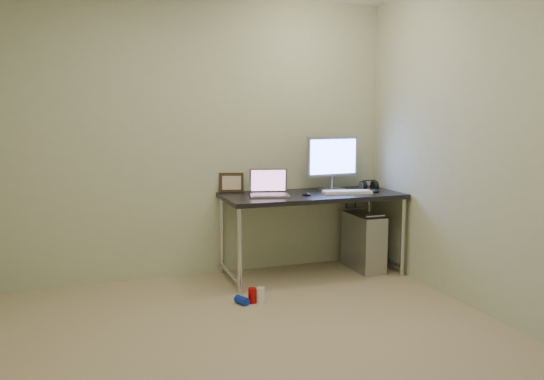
{
  "coord_description": "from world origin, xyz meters",
  "views": [
    {
      "loc": [
        -0.95,
        -2.95,
        1.43
      ],
      "look_at": [
        0.43,
        1.05,
        0.85
      ],
      "focal_mm": 35.0,
      "sensor_mm": 36.0,
      "label": 1
    }
  ],
  "objects": [
    {
      "name": "picture_frame",
      "position": [
        0.26,
        1.71,
        0.84
      ],
      "size": [
        0.23,
        0.13,
        0.18
      ],
      "primitive_type": "cube",
      "rotation": [
        -0.21,
        0.0,
        -0.3
      ],
      "color": "black",
      "rests_on": "desk"
    },
    {
      "name": "mouse_right",
      "position": [
        1.52,
        1.29,
        0.77
      ],
      "size": [
        0.1,
        0.13,
        0.04
      ],
      "primitive_type": "ellipsoid",
      "rotation": [
        0.0,
        0.0,
        -0.22
      ],
      "color": "black",
      "rests_on": "desk"
    },
    {
      "name": "wall_back",
      "position": [
        0.0,
        1.75,
        1.25
      ],
      "size": [
        3.5,
        0.02,
        2.5
      ],
      "primitive_type": "cube",
      "color": "beige",
      "rests_on": "ground"
    },
    {
      "name": "webcam",
      "position": [
        0.47,
        1.66,
        0.85
      ],
      "size": [
        0.05,
        0.04,
        0.13
      ],
      "rotation": [
        0.0,
        0.0,
        -0.17
      ],
      "color": "silver",
      "rests_on": "desk"
    },
    {
      "name": "cable_a",
      "position": [
        1.41,
        1.7,
        0.4
      ],
      "size": [
        0.01,
        0.16,
        0.69
      ],
      "primitive_type": "cylinder",
      "rotation": [
        0.21,
        0.0,
        0.0
      ],
      "color": "black",
      "rests_on": "ground"
    },
    {
      "name": "desk",
      "position": [
        0.93,
        1.4,
        0.67
      ],
      "size": [
        1.61,
        0.7,
        0.75
      ],
      "color": "black",
      "rests_on": "ground"
    },
    {
      "name": "cable_b",
      "position": [
        1.5,
        1.68,
        0.38
      ],
      "size": [
        0.02,
        0.11,
        0.71
      ],
      "primitive_type": "cylinder",
      "rotation": [
        0.14,
        0.0,
        0.09
      ],
      "color": "black",
      "rests_on": "ground"
    },
    {
      "name": "laptop",
      "position": [
        0.52,
        1.4,
        0.8
      ],
      "size": [
        0.39,
        0.35,
        0.23
      ],
      "rotation": [
        0.0,
        0.0,
        -0.24
      ],
      "color": "#9D9DA4",
      "rests_on": "desk"
    },
    {
      "name": "tower_computer",
      "position": [
        1.46,
        1.4,
        0.26
      ],
      "size": [
        0.22,
        0.51,
        0.56
      ],
      "rotation": [
        0.0,
        0.0,
        -0.0
      ],
      "color": "#A4A4A8",
      "rests_on": "ground"
    },
    {
      "name": "can_blue",
      "position": [
        0.11,
        0.84,
        0.03
      ],
      "size": [
        0.1,
        0.13,
        0.06
      ],
      "primitive_type": "cylinder",
      "rotation": [
        1.57,
        0.0,
        0.42
      ],
      "color": "#0D27C0",
      "rests_on": "ground"
    },
    {
      "name": "mouse_left",
      "position": [
        0.83,
        1.31,
        0.77
      ],
      "size": [
        0.09,
        0.11,
        0.03
      ],
      "primitive_type": "ellipsoid",
      "rotation": [
        0.0,
        0.0,
        0.26
      ],
      "color": "black",
      "rests_on": "desk"
    },
    {
      "name": "headphones",
      "position": [
        1.57,
        1.51,
        0.78
      ],
      "size": [
        0.16,
        0.1,
        0.11
      ],
      "rotation": [
        0.0,
        0.0,
        -0.02
      ],
      "color": "black",
      "rests_on": "desk"
    },
    {
      "name": "can_white",
      "position": [
        0.26,
        0.82,
        0.06
      ],
      "size": [
        0.08,
        0.08,
        0.12
      ],
      "primitive_type": "cylinder",
      "rotation": [
        0.0,
        0.0,
        -0.22
      ],
      "color": "white",
      "rests_on": "ground"
    },
    {
      "name": "monitor",
      "position": [
        1.21,
        1.56,
        1.04
      ],
      "size": [
        0.54,
        0.18,
        0.5
      ],
      "rotation": [
        0.0,
        0.0,
        0.11
      ],
      "color": "#9D9DA4",
      "rests_on": "desk"
    },
    {
      "name": "floor",
      "position": [
        0.0,
        0.0,
        0.0
      ],
      "size": [
        3.5,
        3.5,
        0.0
      ],
      "primitive_type": "plane",
      "color": "tan",
      "rests_on": "ground"
    },
    {
      "name": "can_red",
      "position": [
        0.2,
        0.85,
        0.06
      ],
      "size": [
        0.09,
        0.09,
        0.12
      ],
      "primitive_type": "cylinder",
      "rotation": [
        0.0,
        0.0,
        0.42
      ],
      "color": "#BC0808",
      "rests_on": "ground"
    },
    {
      "name": "keyboard",
      "position": [
        1.23,
        1.3,
        0.76
      ],
      "size": [
        0.45,
        0.22,
        0.03
      ],
      "primitive_type": "cube",
      "rotation": [
        0.0,
        0.0,
        -0.19
      ],
      "color": "white",
      "rests_on": "desk"
    },
    {
      "name": "wall_right",
      "position": [
        1.75,
        0.0,
        1.25
      ],
      "size": [
        0.02,
        3.5,
        2.5
      ],
      "primitive_type": "cube",
      "color": "beige",
      "rests_on": "ground"
    }
  ]
}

